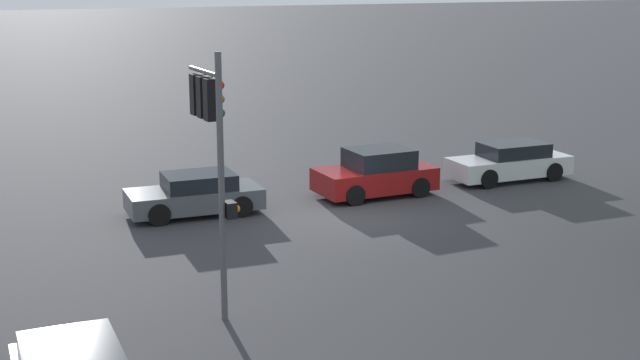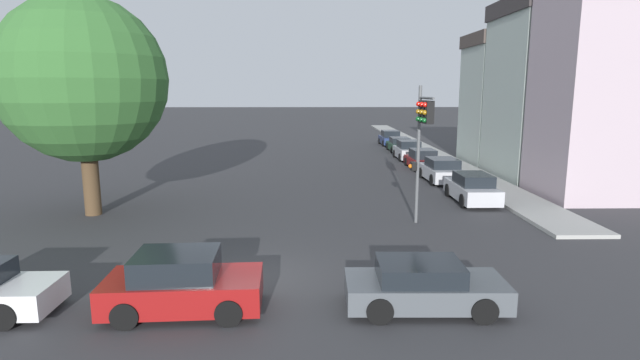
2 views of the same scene
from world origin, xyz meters
The scene contains 13 objects.
ground_plane centered at (0.00, 0.00, 0.00)m, with size 300.00×300.00×0.00m, color #333335.
sidewalk_strip centered at (12.31, 33.86, 0.08)m, with size 2.52×60.00×0.16m.
rowhouse_backdrop centered at (17.07, 17.78, 5.62)m, with size 7.14×18.44×12.21m.
street_tree centered at (-8.45, 8.10, 6.11)m, with size 7.31×7.31×9.78m.
traffic_signal centered at (6.15, 5.79, 4.22)m, with size 0.66×1.99×5.86m.
crossing_car_0 centered at (-1.73, -2.23, 0.74)m, with size 4.07×2.20×1.59m.
crossing_car_1 centered at (4.54, -2.20, 0.63)m, with size 4.17×1.98×1.30m.
parked_car_0 centered at (9.83, 10.34, 0.71)m, with size 1.89×4.23×1.50m.
parked_car_1 centered at (9.77, 16.14, 0.71)m, with size 2.14×4.29×1.49m.
parked_car_2 centered at (9.73, 21.46, 0.66)m, with size 2.03×4.04×1.42m.
parked_car_3 centered at (9.63, 26.25, 0.73)m, with size 2.02×4.02×1.57m.
parked_car_4 centered at (9.84, 31.59, 0.62)m, with size 1.97×4.34×1.31m.
parked_car_5 centered at (9.81, 36.96, 0.71)m, with size 2.02×4.06×1.52m.
Camera 2 is at (1.60, -14.46, 5.69)m, focal length 28.00 mm.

